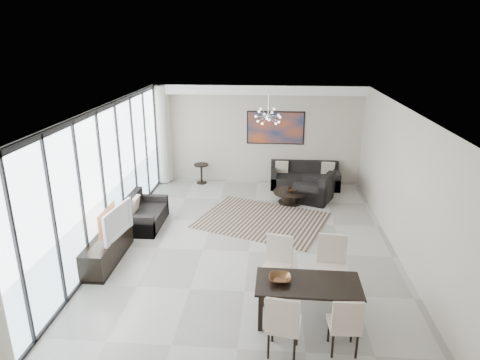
# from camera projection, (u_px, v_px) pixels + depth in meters

# --- Properties ---
(room_shell) EXTENTS (6.00, 9.00, 2.90)m
(room_shell) POSITION_uv_depth(u_px,v_px,m) (273.00, 186.00, 8.30)
(room_shell) COLOR #A8A39B
(room_shell) RESTS_ON ground
(window_wall) EXTENTS (0.37, 8.95, 2.90)m
(window_wall) POSITION_uv_depth(u_px,v_px,m) (107.00, 181.00, 8.53)
(window_wall) COLOR white
(window_wall) RESTS_ON floor
(soffit) EXTENTS (5.98, 0.40, 0.26)m
(soffit) POSITION_uv_depth(u_px,v_px,m) (259.00, 89.00, 11.96)
(soffit) COLOR white
(soffit) RESTS_ON room_shell
(painting) EXTENTS (1.68, 0.04, 0.98)m
(painting) POSITION_uv_depth(u_px,v_px,m) (276.00, 128.00, 12.44)
(painting) COLOR #B74619
(painting) RESTS_ON room_shell
(chandelier) EXTENTS (0.66, 0.66, 0.71)m
(chandelier) POSITION_uv_depth(u_px,v_px,m) (268.00, 116.00, 10.37)
(chandelier) COLOR silver
(chandelier) RESTS_ON room_shell
(rug) EXTENTS (3.43, 3.03, 0.01)m
(rug) POSITION_uv_depth(u_px,v_px,m) (262.00, 220.00, 10.27)
(rug) COLOR black
(rug) RESTS_ON floor
(coffee_table) EXTENTS (0.89, 0.89, 0.31)m
(coffee_table) POSITION_uv_depth(u_px,v_px,m) (290.00, 196.00, 11.29)
(coffee_table) COLOR black
(coffee_table) RESTS_ON floor
(bowl_coffee) EXTENTS (0.28, 0.28, 0.08)m
(bowl_coffee) POSITION_uv_depth(u_px,v_px,m) (292.00, 190.00, 11.24)
(bowl_coffee) COLOR brown
(bowl_coffee) RESTS_ON coffee_table
(sofa_main) EXTENTS (1.97, 0.81, 0.72)m
(sofa_main) POSITION_uv_depth(u_px,v_px,m) (305.00, 179.00, 12.45)
(sofa_main) COLOR black
(sofa_main) RESTS_ON floor
(loveseat) EXTENTS (0.80, 1.41, 0.71)m
(loveseat) POSITION_uv_depth(u_px,v_px,m) (143.00, 216.00, 9.93)
(loveseat) COLOR black
(loveseat) RESTS_ON floor
(armchair) EXTENTS (1.15, 1.17, 0.76)m
(armchair) POSITION_uv_depth(u_px,v_px,m) (315.00, 192.00, 11.40)
(armchair) COLOR black
(armchair) RESTS_ON floor
(side_table) EXTENTS (0.43, 0.43, 0.59)m
(side_table) POSITION_uv_depth(u_px,v_px,m) (201.00, 170.00, 12.71)
(side_table) COLOR black
(side_table) RESTS_ON floor
(tv_console) EXTENTS (0.48, 1.70, 0.53)m
(tv_console) POSITION_uv_depth(u_px,v_px,m) (107.00, 249.00, 8.36)
(tv_console) COLOR black
(tv_console) RESTS_ON floor
(television) EXTENTS (0.29, 1.06, 0.61)m
(television) POSITION_uv_depth(u_px,v_px,m) (113.00, 221.00, 8.22)
(television) COLOR gray
(television) RESTS_ON tv_console
(dining_table) EXTENTS (1.61, 0.82, 0.67)m
(dining_table) POSITION_uv_depth(u_px,v_px,m) (308.00, 288.00, 6.52)
(dining_table) COLOR black
(dining_table) RESTS_ON floor
(dining_chair_sw) EXTENTS (0.52, 0.52, 0.99)m
(dining_chair_sw) POSITION_uv_depth(u_px,v_px,m) (283.00, 322.00, 5.77)
(dining_chair_sw) COLOR beige
(dining_chair_sw) RESTS_ON floor
(dining_chair_se) EXTENTS (0.44, 0.44, 0.91)m
(dining_chair_se) POSITION_uv_depth(u_px,v_px,m) (345.00, 323.00, 5.82)
(dining_chair_se) COLOR beige
(dining_chair_se) RESTS_ON floor
(dining_chair_nw) EXTENTS (0.55, 0.55, 0.99)m
(dining_chair_nw) POSITION_uv_depth(u_px,v_px,m) (278.00, 260.00, 7.34)
(dining_chair_nw) COLOR beige
(dining_chair_nw) RESTS_ON floor
(dining_chair_ne) EXTENTS (0.54, 0.54, 1.05)m
(dining_chair_ne) POSITION_uv_depth(u_px,v_px,m) (331.00, 261.00, 7.23)
(dining_chair_ne) COLOR beige
(dining_chair_ne) RESTS_ON floor
(bowl_dining) EXTENTS (0.34, 0.34, 0.08)m
(bowl_dining) POSITION_uv_depth(u_px,v_px,m) (280.00, 279.00, 6.53)
(bowl_dining) COLOR brown
(bowl_dining) RESTS_ON dining_table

